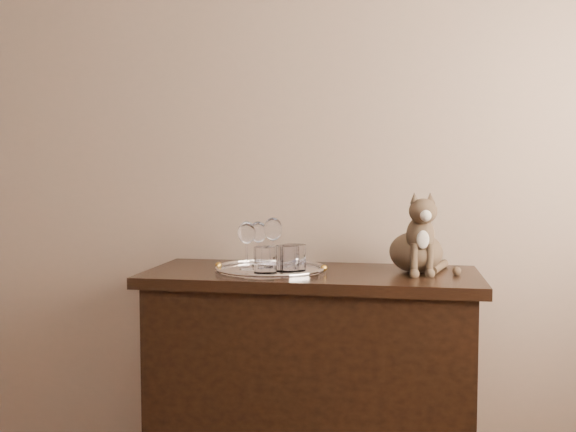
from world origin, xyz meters
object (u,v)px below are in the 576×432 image
object	(u,v)px
tumbler_b	(265,260)
cat	(416,232)
tumbler_a	(286,258)
wine_glass_c	(247,245)
sideboard	(311,386)
tumbler_c	(294,258)
wine_glass_a	(258,244)
wine_glass_b	(273,242)
tray	(271,270)

from	to	relation	value
tumbler_b	cat	bearing A→B (deg)	17.34
tumbler_a	wine_glass_c	bearing A→B (deg)	164.99
sideboard	wine_glass_c	xyz separation A→B (m)	(-0.24, -0.02, 0.52)
wine_glass_c	tumbler_c	xyz separation A→B (m)	(0.18, -0.02, -0.04)
tumbler_a	wine_glass_a	bearing A→B (deg)	139.53
tumbler_a	tumbler_b	bearing A→B (deg)	-142.31
tumbler_b	wine_glass_b	bearing A→B (deg)	91.86
tumbler_a	sideboard	bearing A→B (deg)	36.52
wine_glass_c	tumbler_c	world-z (taller)	wine_glass_c
sideboard	wine_glass_a	distance (m)	0.56
sideboard	cat	distance (m)	0.68
tumbler_b	tray	bearing A→B (deg)	89.27
tray	wine_glass_b	bearing A→B (deg)	94.65
wine_glass_b	tumbler_c	bearing A→B (deg)	-43.94
tumbler_a	tray	bearing A→B (deg)	152.82
sideboard	tumbler_c	bearing A→B (deg)	-142.95
cat	tumbler_b	bearing A→B (deg)	-172.92
sideboard	tray	world-z (taller)	tray
tumbler_b	cat	world-z (taller)	cat
cat	tumbler_a	bearing A→B (deg)	-176.47
tray	wine_glass_a	world-z (taller)	wine_glass_a
tumbler_c	cat	size ratio (longest dim) A/B	0.32
wine_glass_a	wine_glass_c	distance (m)	0.07
sideboard	wine_glass_a	bearing A→B (deg)	166.82
cat	sideboard	bearing A→B (deg)	177.63
sideboard	tumbler_b	bearing A→B (deg)	-142.95
tumbler_a	cat	distance (m)	0.48
tumbler_a	cat	world-z (taller)	cat
tumbler_a	tumbler_c	world-z (taller)	tumbler_c
sideboard	wine_glass_a	size ratio (longest dim) A/B	7.17
wine_glass_b	wine_glass_c	bearing A→B (deg)	-140.56
tumbler_a	tumbler_c	size ratio (longest dim) A/B	0.97
tray	tumbler_b	distance (m)	0.10
wine_glass_a	tumbler_b	bearing A→B (deg)	-69.07
wine_glass_c	tumbler_b	world-z (taller)	wine_glass_c
wine_glass_b	cat	bearing A→B (deg)	0.05
wine_glass_c	cat	world-z (taller)	cat
wine_glass_b	cat	world-z (taller)	cat
wine_glass_a	tumbler_b	world-z (taller)	wine_glass_a
wine_glass_b	tumbler_a	distance (m)	0.14
sideboard	tray	bearing A→B (deg)	-169.75
tumbler_b	cat	xyz separation A→B (m)	(0.52, 0.16, 0.09)
wine_glass_a	tumbler_b	xyz separation A→B (m)	(0.06, -0.16, -0.04)
wine_glass_c	tumbler_a	bearing A→B (deg)	-15.01
sideboard	wine_glass_b	size ratio (longest dim) A/B	6.55
wine_glass_c	tumbler_a	world-z (taller)	wine_glass_c
sideboard	tray	xyz separation A→B (m)	(-0.15, -0.03, 0.43)
tumbler_b	tumbler_c	world-z (taller)	tumbler_c
tumbler_b	tumbler_c	bearing A→B (deg)	37.05
wine_glass_c	tumbler_b	distance (m)	0.13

